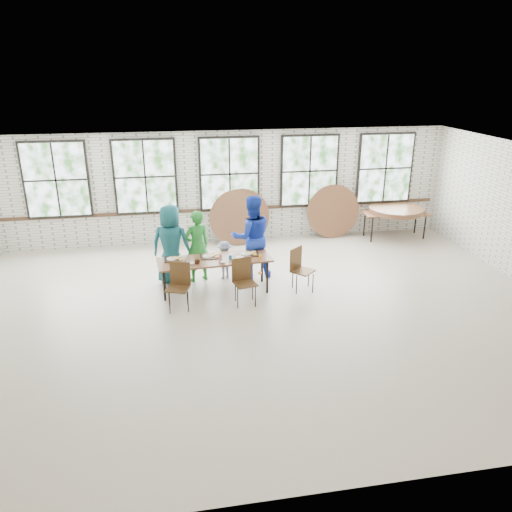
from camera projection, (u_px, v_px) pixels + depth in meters
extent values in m
plane|color=#B3A68F|center=(260.00, 313.00, 9.85)|extent=(12.00, 12.00, 0.00)
plane|color=white|center=(260.00, 161.00, 8.78)|extent=(12.00, 12.00, 0.00)
plane|color=silver|center=(229.00, 187.00, 13.45)|extent=(12.00, 0.00, 12.00)
plane|color=silver|center=(338.00, 381.00, 5.18)|extent=(12.00, 0.00, 12.00)
cube|color=#422819|center=(230.00, 209.00, 13.64)|extent=(11.80, 0.05, 0.08)
cube|color=black|center=(56.00, 180.00, 12.55)|extent=(1.62, 0.05, 1.97)
cube|color=white|center=(56.00, 180.00, 12.51)|extent=(1.50, 0.01, 1.85)
cube|color=black|center=(145.00, 177.00, 12.91)|extent=(1.62, 0.05, 1.97)
cube|color=white|center=(145.00, 177.00, 12.87)|extent=(1.50, 0.01, 1.85)
cube|color=black|center=(229.00, 174.00, 13.26)|extent=(1.62, 0.05, 1.97)
cube|color=white|center=(230.00, 174.00, 13.23)|extent=(1.50, 0.01, 1.85)
cube|color=black|center=(309.00, 171.00, 13.62)|extent=(1.62, 0.05, 1.97)
cube|color=white|center=(310.00, 171.00, 13.59)|extent=(1.50, 0.01, 1.85)
cube|color=black|center=(385.00, 168.00, 13.98)|extent=(1.62, 0.05, 1.97)
cube|color=white|center=(386.00, 168.00, 13.95)|extent=(1.50, 0.01, 1.85)
cube|color=brown|center=(215.00, 260.00, 10.56)|extent=(2.46, 0.99, 0.04)
cylinder|color=black|center=(164.00, 285.00, 10.24)|extent=(0.05, 0.05, 0.70)
cylinder|color=black|center=(164.00, 274.00, 10.79)|extent=(0.05, 0.05, 0.70)
cylinder|color=black|center=(267.00, 278.00, 10.59)|extent=(0.05, 0.05, 0.70)
cylinder|color=black|center=(262.00, 267.00, 11.14)|extent=(0.05, 0.05, 0.70)
cube|color=#4E331A|center=(178.00, 289.00, 9.84)|extent=(0.53, 0.52, 0.03)
cube|color=#4E331A|center=(180.00, 273.00, 9.93)|extent=(0.41, 0.17, 0.50)
cylinder|color=black|center=(170.00, 303.00, 9.74)|extent=(0.02, 0.02, 0.44)
cylinder|color=black|center=(169.00, 296.00, 10.05)|extent=(0.02, 0.02, 0.44)
cylinder|color=black|center=(188.00, 302.00, 9.80)|extent=(0.02, 0.02, 0.44)
cylinder|color=black|center=(187.00, 295.00, 10.11)|extent=(0.02, 0.02, 0.44)
cube|color=#4E331A|center=(245.00, 284.00, 10.06)|extent=(0.50, 0.48, 0.03)
cube|color=#4E331A|center=(242.00, 269.00, 10.13)|extent=(0.42, 0.12, 0.50)
cylinder|color=black|center=(238.00, 298.00, 9.95)|extent=(0.02, 0.02, 0.44)
cylinder|color=black|center=(235.00, 291.00, 10.27)|extent=(0.02, 0.02, 0.44)
cylinder|color=black|center=(255.00, 297.00, 10.01)|extent=(0.02, 0.02, 0.44)
cylinder|color=black|center=(253.00, 290.00, 10.33)|extent=(0.02, 0.02, 0.44)
cube|color=#4E331A|center=(303.00, 271.00, 10.67)|extent=(0.58, 0.58, 0.03)
cube|color=#4E331A|center=(296.00, 258.00, 10.69)|extent=(0.33, 0.30, 0.50)
cylinder|color=black|center=(296.00, 285.00, 10.57)|extent=(0.02, 0.02, 0.44)
cylinder|color=black|center=(293.00, 278.00, 10.88)|extent=(0.02, 0.02, 0.44)
cylinder|color=black|center=(313.00, 284.00, 10.63)|extent=(0.02, 0.02, 0.44)
cylinder|color=black|center=(309.00, 277.00, 10.94)|extent=(0.02, 0.02, 0.44)
imported|color=#1C5A6B|center=(171.00, 244.00, 10.95)|extent=(1.00, 0.80, 1.79)
imported|color=#217F2B|center=(197.00, 246.00, 11.07)|extent=(0.69, 0.58, 1.63)
imported|color=#13143E|center=(224.00, 260.00, 11.30)|extent=(0.64, 0.46, 0.90)
imported|color=#1A38B7|center=(252.00, 237.00, 11.22)|extent=(0.97, 0.78, 1.92)
cube|color=brown|center=(396.00, 213.00, 13.92)|extent=(1.86, 0.90, 0.04)
cylinder|color=black|center=(372.00, 230.00, 13.67)|extent=(0.04, 0.04, 0.70)
cylinder|color=black|center=(364.00, 224.00, 14.18)|extent=(0.04, 0.04, 0.70)
cylinder|color=black|center=(425.00, 227.00, 13.93)|extent=(0.04, 0.04, 0.70)
cylinder|color=black|center=(415.00, 221.00, 14.43)|extent=(0.04, 0.04, 0.70)
cube|color=black|center=(175.00, 259.00, 10.51)|extent=(0.44, 0.33, 0.02)
cube|color=black|center=(211.00, 257.00, 10.65)|extent=(0.44, 0.33, 0.02)
cube|color=black|center=(249.00, 254.00, 10.79)|extent=(0.44, 0.33, 0.02)
cylinder|color=black|center=(197.00, 262.00, 10.28)|extent=(0.09, 0.09, 0.09)
cube|color=red|center=(220.00, 258.00, 10.44)|extent=(0.06, 0.06, 0.11)
cylinder|color=#167BA9|center=(230.00, 257.00, 10.52)|extent=(0.07, 0.07, 0.10)
cylinder|color=orange|center=(260.00, 257.00, 10.51)|extent=(0.07, 0.07, 0.11)
cylinder|color=white|center=(240.00, 259.00, 10.40)|extent=(0.17, 0.17, 0.10)
ellipsoid|color=white|center=(192.00, 263.00, 10.25)|extent=(0.11, 0.11, 0.05)
ellipsoid|color=white|center=(223.00, 262.00, 10.32)|extent=(0.11, 0.11, 0.05)
cylinder|color=brown|center=(396.00, 211.00, 13.90)|extent=(1.50, 1.50, 0.04)
cylinder|color=brown|center=(396.00, 210.00, 13.89)|extent=(1.50, 1.50, 0.04)
cylinder|color=brown|center=(396.00, 208.00, 13.87)|extent=(1.50, 1.50, 0.04)
cylinder|color=brown|center=(242.00, 216.00, 13.54)|extent=(1.50, 0.38, 1.47)
cylinder|color=brown|center=(237.00, 218.00, 13.42)|extent=(1.50, 0.35, 1.48)
cylinder|color=brown|center=(333.00, 212.00, 13.96)|extent=(1.50, 0.22, 1.49)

